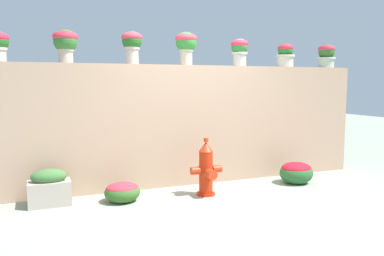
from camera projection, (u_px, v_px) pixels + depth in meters
ground_plane at (222, 205)px, 4.79m from camera, size 24.00×24.00×0.00m
stone_wall at (187, 125)px, 5.78m from camera, size 5.66×0.28×1.73m
potted_plant_1 at (65, 42)px, 5.06m from camera, size 0.32×0.32×0.43m
potted_plant_2 at (132, 43)px, 5.34m from camera, size 0.28×0.28×0.45m
potted_plant_3 at (186, 43)px, 5.64m from camera, size 0.31×0.31×0.47m
potted_plant_4 at (240, 49)px, 6.01m from camera, size 0.27×0.27×0.42m
potted_plant_5 at (285, 54)px, 6.32m from camera, size 0.30×0.30×0.38m
potted_plant_6 at (326, 54)px, 6.58m from camera, size 0.30×0.30×0.40m
fire_hydrant at (207, 170)px, 5.19m from camera, size 0.43×0.35×0.76m
flower_bush_left at (296, 172)px, 5.83m from camera, size 0.50×0.45×0.33m
flower_bush_right at (122, 191)px, 4.93m from camera, size 0.45×0.40×0.26m
planter_box at (49, 188)px, 4.77m from camera, size 0.50×0.30×0.45m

